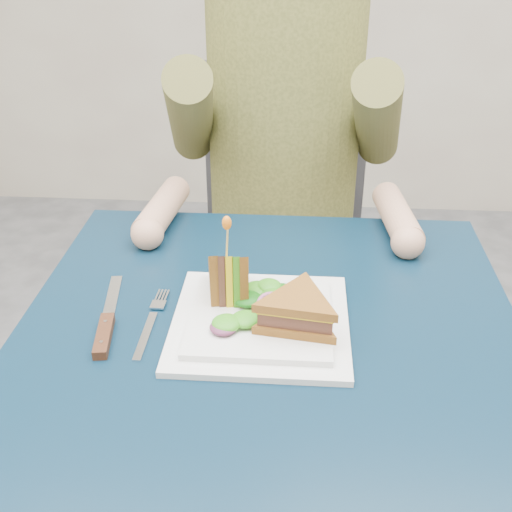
# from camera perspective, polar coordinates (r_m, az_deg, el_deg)

# --- Properties ---
(table) EXTENTS (0.75, 0.75, 0.73)m
(table) POSITION_cam_1_polar(r_m,az_deg,el_deg) (1.01, 1.12, -9.83)
(table) COLOR black
(table) RESTS_ON ground
(chair) EXTENTS (0.42, 0.40, 0.93)m
(chair) POSITION_cam_1_polar(r_m,az_deg,el_deg) (1.67, 2.40, 2.85)
(chair) COLOR #47474C
(chair) RESTS_ON ground
(diner) EXTENTS (0.54, 0.59, 0.74)m
(diner) POSITION_cam_1_polar(r_m,az_deg,el_deg) (1.43, 2.56, 14.28)
(diner) COLOR brown
(diner) RESTS_ON chair
(plate) EXTENTS (0.26, 0.26, 0.02)m
(plate) POSITION_cam_1_polar(r_m,az_deg,el_deg) (0.95, 0.39, -5.74)
(plate) COLOR white
(plate) RESTS_ON table
(sandwich_flat) EXTENTS (0.16, 0.16, 0.05)m
(sandwich_flat) POSITION_cam_1_polar(r_m,az_deg,el_deg) (0.91, 3.76, -4.92)
(sandwich_flat) COLOR brown
(sandwich_flat) RESTS_ON plate
(sandwich_upright) EXTENTS (0.08, 0.12, 0.12)m
(sandwich_upright) POSITION_cam_1_polar(r_m,az_deg,el_deg) (0.97, -2.49, -1.91)
(sandwich_upright) COLOR brown
(sandwich_upright) RESTS_ON plate
(fork) EXTENTS (0.02, 0.18, 0.01)m
(fork) POSITION_cam_1_polar(r_m,az_deg,el_deg) (0.97, -9.39, -6.01)
(fork) COLOR silver
(fork) RESTS_ON table
(knife) EXTENTS (0.05, 0.22, 0.02)m
(knife) POSITION_cam_1_polar(r_m,az_deg,el_deg) (0.97, -13.22, -6.26)
(knife) COLOR silver
(knife) RESTS_ON table
(toothpick) EXTENTS (0.01, 0.01, 0.06)m
(toothpick) POSITION_cam_1_polar(r_m,az_deg,el_deg) (0.94, -2.58, 1.43)
(toothpick) COLOR tan
(toothpick) RESTS_ON sandwich_upright
(toothpick_frill) EXTENTS (0.01, 0.01, 0.02)m
(toothpick_frill) POSITION_cam_1_polar(r_m,az_deg,el_deg) (0.93, -2.61, 2.96)
(toothpick_frill) COLOR orange
(toothpick_frill) RESTS_ON sandwich_upright
(lettuce_spill) EXTENTS (0.15, 0.13, 0.02)m
(lettuce_spill) POSITION_cam_1_polar(r_m,az_deg,el_deg) (0.95, 0.73, -4.37)
(lettuce_spill) COLOR #337A14
(lettuce_spill) RESTS_ON plate
(onion_ring) EXTENTS (0.04, 0.04, 0.02)m
(onion_ring) POSITION_cam_1_polar(r_m,az_deg,el_deg) (0.94, 1.33, -4.31)
(onion_ring) COLOR #9E4C7A
(onion_ring) RESTS_ON plate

